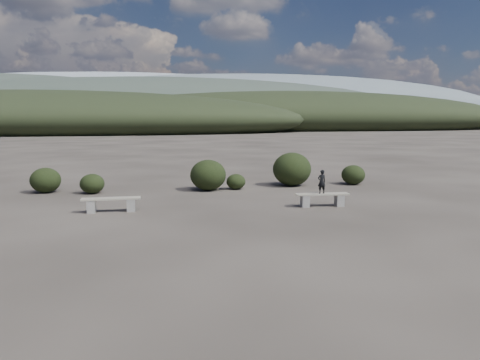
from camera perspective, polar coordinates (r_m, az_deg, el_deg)
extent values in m
plane|color=#2D2723|center=(12.33, 2.66, -7.21)|extent=(1200.00, 1200.00, 0.00)
cube|color=gray|center=(16.38, -17.67, -3.09)|extent=(0.28, 0.38, 0.43)
cube|color=gray|center=(16.28, -13.15, -2.99)|extent=(0.28, 0.38, 0.43)
cube|color=gray|center=(16.27, -15.45, -2.20)|extent=(1.95, 0.45, 0.05)
cube|color=gray|center=(16.76, 7.92, -2.57)|extent=(0.28, 0.38, 0.42)
cube|color=gray|center=(17.15, 12.01, -2.44)|extent=(0.28, 0.38, 0.42)
cube|color=gray|center=(16.90, 10.01, -1.71)|extent=(1.92, 0.47, 0.05)
imported|color=black|center=(16.83, 9.93, -0.21)|extent=(0.33, 0.24, 0.84)
ellipsoid|color=black|center=(20.48, -17.58, -0.43)|extent=(1.01, 1.01, 0.83)
ellipsoid|color=black|center=(20.41, -3.91, 0.61)|extent=(1.56, 1.56, 1.34)
ellipsoid|color=black|center=(20.70, -0.50, -0.20)|extent=(0.85, 0.85, 0.68)
ellipsoid|color=black|center=(21.86, 6.35, 1.32)|extent=(1.78, 1.78, 1.55)
ellipsoid|color=black|center=(22.81, 13.64, 0.62)|extent=(1.11, 1.11, 0.93)
ellipsoid|color=black|center=(21.38, -22.63, -0.03)|extent=(1.25, 1.25, 1.06)
ellipsoid|color=black|center=(104.06, -22.60, 6.77)|extent=(110.00, 40.00, 12.00)
ellipsoid|color=black|center=(127.32, 7.24, 7.54)|extent=(120.00, 44.00, 14.00)
ellipsoid|color=#303A31|center=(171.66, -9.23, 8.25)|extent=(190.00, 64.00, 24.00)
ellipsoid|color=slate|center=(320.05, 3.14, 8.80)|extent=(340.00, 110.00, 44.00)
ellipsoid|color=#8C959E|center=(412.64, -13.98, 8.69)|extent=(460.00, 140.00, 56.00)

